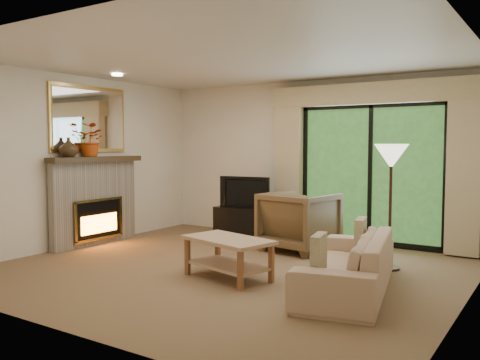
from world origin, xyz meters
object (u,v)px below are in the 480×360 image
Objects in this scene: media_console at (247,222)px; armchair at (299,221)px; coffee_table at (228,258)px; sofa at (347,263)px.

armchair is (1.20, -0.46, 0.18)m from media_console.
media_console reaches higher than coffee_table.
sofa is 1.94× the size of coffee_table.
armchair is at bearing 104.20° from coffee_table.
coffee_table is (-1.34, -0.28, -0.06)m from sofa.
coffee_table is at bearing -90.18° from sofa.
sofa is at bearing 139.97° from armchair.
media_console is 1.30m from armchair.
armchair is at bearing -26.87° from media_console.
media_console is 3.25m from sofa.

